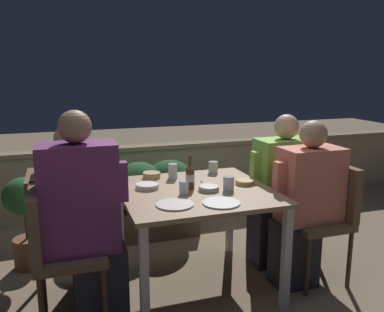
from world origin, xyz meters
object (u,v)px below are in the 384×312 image
at_px(person_blue_shirt, 79,210).
at_px(person_green_blouse, 279,190).
at_px(chair_left_near, 54,243).
at_px(person_purple_stripe, 86,220).
at_px(person_coral_top, 305,204).
at_px(chair_left_far, 49,222).
at_px(potted_plant, 26,213).
at_px(beer_bottle, 190,176).
at_px(chair_right_near, 327,209).
at_px(chair_right_far, 300,195).

relative_size(person_blue_shirt, person_green_blouse, 0.99).
bearing_deg(person_blue_shirt, chair_left_near, -114.59).
distance_m(person_purple_stripe, person_coral_top, 1.50).
relative_size(chair_left_far, person_blue_shirt, 0.73).
bearing_deg(chair_left_far, chair_left_near, -85.69).
height_order(person_coral_top, person_green_blouse, person_green_blouse).
bearing_deg(person_purple_stripe, chair_left_near, 180.00).
distance_m(person_blue_shirt, potted_plant, 0.65).
xyz_separation_m(person_purple_stripe, chair_left_far, (-0.22, 0.36, -0.12)).
xyz_separation_m(chair_left_far, person_blue_shirt, (0.19, 0.00, 0.06)).
xyz_separation_m(person_blue_shirt, potted_plant, (-0.38, 0.50, -0.15)).
xyz_separation_m(chair_left_far, beer_bottle, (0.93, -0.16, 0.28)).
height_order(chair_right_near, potted_plant, chair_right_near).
relative_size(chair_left_near, chair_left_far, 1.00).
bearing_deg(beer_bottle, chair_left_far, 170.01).
bearing_deg(person_coral_top, potted_plant, 155.07).
relative_size(person_purple_stripe, beer_bottle, 5.55).
relative_size(chair_left_far, person_coral_top, 0.73).
height_order(chair_left_near, person_coral_top, person_coral_top).
bearing_deg(chair_right_far, person_blue_shirt, 179.11).
distance_m(chair_left_far, person_blue_shirt, 0.20).
relative_size(chair_right_far, person_green_blouse, 0.73).
distance_m(chair_right_far, potted_plant, 2.17).
relative_size(person_blue_shirt, person_coral_top, 0.99).
xyz_separation_m(person_blue_shirt, person_coral_top, (1.52, -0.38, -0.00)).
height_order(chair_right_near, beer_bottle, beer_bottle).
distance_m(chair_left_far, person_green_blouse, 1.72).
distance_m(person_purple_stripe, chair_left_far, 0.44).
relative_size(chair_right_near, potted_plant, 1.19).
distance_m(chair_right_near, person_green_blouse, 0.40).
bearing_deg(chair_left_far, chair_right_far, -0.80).
relative_size(person_blue_shirt, chair_right_near, 1.36).
height_order(person_coral_top, potted_plant, person_coral_top).
bearing_deg(chair_left_near, potted_plant, 103.75).
distance_m(chair_left_far, beer_bottle, 0.99).
xyz_separation_m(chair_left_far, person_green_blouse, (1.72, -0.03, 0.06)).
relative_size(chair_left_far, chair_right_far, 1.00).
xyz_separation_m(chair_right_far, beer_bottle, (-0.98, -0.14, 0.28)).
relative_size(chair_left_near, person_green_blouse, 0.73).
bearing_deg(person_green_blouse, potted_plant, 164.46).
relative_size(person_coral_top, beer_bottle, 5.04).
bearing_deg(beer_bottle, person_purple_stripe, -164.43).
distance_m(person_green_blouse, beer_bottle, 0.83).
xyz_separation_m(chair_left_near, chair_right_far, (1.89, 0.34, 0.00)).
xyz_separation_m(person_purple_stripe, person_green_blouse, (1.50, 0.34, -0.06)).
xyz_separation_m(person_purple_stripe, chair_right_far, (1.70, 0.34, -0.12)).
height_order(person_blue_shirt, beer_bottle, person_blue_shirt).
bearing_deg(person_blue_shirt, chair_right_near, -12.49).
distance_m(chair_right_near, beer_bottle, 1.04).
xyz_separation_m(person_coral_top, potted_plant, (-1.90, 0.88, -0.15)).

